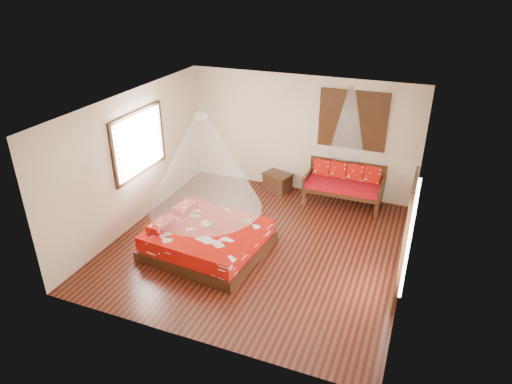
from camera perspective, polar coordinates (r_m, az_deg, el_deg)
room at (r=8.43m, az=0.32°, el=1.43°), size 5.54×5.54×2.84m
bed at (r=8.86m, az=-6.16°, el=-5.87°), size 2.26×2.08×0.64m
daybed at (r=10.61m, az=10.97°, el=1.17°), size 1.76×0.78×0.94m
storage_chest at (r=11.15m, az=2.72°, el=1.28°), size 0.76×0.65×0.45m
shutter_panel at (r=10.43m, az=12.00°, el=8.77°), size 1.52×0.06×1.32m
window_left at (r=9.71m, az=-14.38°, el=5.95°), size 0.10×1.74×1.34m
glazed_door at (r=7.60m, az=18.13°, el=-5.89°), size 0.08×1.02×2.16m
wine_tray at (r=8.86m, az=-1.13°, el=-3.45°), size 0.22×0.22×0.18m
mosquito_net_main at (r=8.11m, az=-6.59°, el=3.69°), size 2.08×2.08×1.80m
mosquito_net_daybed at (r=9.96m, az=11.55°, el=8.59°), size 0.77×0.77×1.50m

